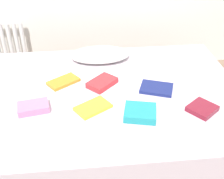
% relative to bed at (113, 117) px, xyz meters
% --- Properties ---
extents(ground_plane, '(8.00, 8.00, 0.00)m').
position_rel_bed_xyz_m(ground_plane, '(0.00, 0.00, -0.25)').
color(ground_plane, '#7F6651').
extents(bed, '(2.00, 1.50, 0.50)m').
position_rel_bed_xyz_m(bed, '(0.00, 0.00, 0.00)').
color(bed, brown).
rests_on(bed, ground).
extents(pillow, '(0.53, 0.30, 0.10)m').
position_rel_bed_xyz_m(pillow, '(-0.06, 0.51, 0.30)').
color(pillow, white).
rests_on(pillow, bed).
extents(textbook_maroon, '(0.24, 0.24, 0.04)m').
position_rel_bed_xyz_m(textbook_maroon, '(0.58, -0.30, 0.27)').
color(textbook_maroon, maroon).
rests_on(textbook_maroon, bed).
extents(textbook_orange, '(0.27, 0.25, 0.02)m').
position_rel_bed_xyz_m(textbook_orange, '(-0.37, 0.15, 0.26)').
color(textbook_orange, orange).
rests_on(textbook_orange, bed).
extents(textbook_red, '(0.26, 0.26, 0.04)m').
position_rel_bed_xyz_m(textbook_red, '(-0.07, 0.09, 0.27)').
color(textbook_red, red).
rests_on(textbook_red, bed).
extents(textbook_navy, '(0.28, 0.25, 0.02)m').
position_rel_bed_xyz_m(textbook_navy, '(0.33, -0.02, 0.27)').
color(textbook_navy, navy).
rests_on(textbook_navy, bed).
extents(textbook_teal, '(0.25, 0.23, 0.05)m').
position_rel_bed_xyz_m(textbook_teal, '(0.15, -0.31, 0.28)').
color(textbook_teal, teal).
rests_on(textbook_teal, bed).
extents(textbook_yellow, '(0.28, 0.25, 0.02)m').
position_rel_bed_xyz_m(textbook_yellow, '(-0.16, -0.20, 0.26)').
color(textbook_yellow, yellow).
rests_on(textbook_yellow, bed).
extents(textbook_pink, '(0.23, 0.17, 0.05)m').
position_rel_bed_xyz_m(textbook_pink, '(-0.56, -0.18, 0.28)').
color(textbook_pink, pink).
rests_on(textbook_pink, bed).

